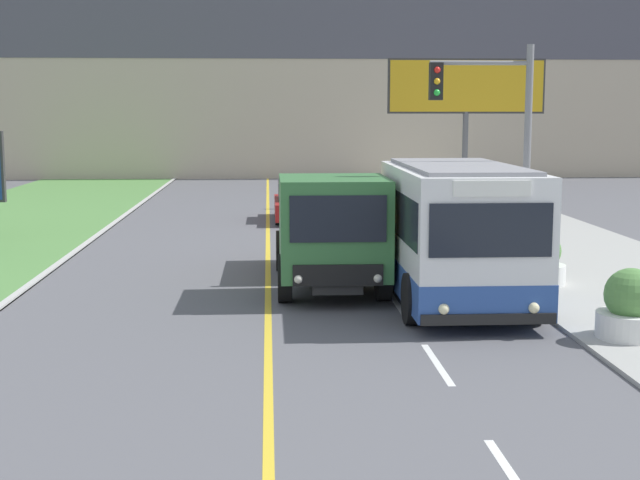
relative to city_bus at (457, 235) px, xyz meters
The scene contains 9 objects.
apartment_block_background 40.85m from the city_bus, 95.69° to the left, with size 80.00×8.04×20.45m.
city_bus is the anchor object (origin of this frame).
dump_truck 3.02m from the city_bus, 146.97° to the left, with size 2.43×6.60×2.66m.
car_distant 15.29m from the city_bus, 100.55° to the left, with size 1.80×4.30×1.45m.
traffic_light_mast 2.58m from the city_bus, 47.16° to the left, with size 2.28×0.32×5.51m.
billboard_large 19.94m from the city_bus, 77.09° to the left, with size 6.63×0.24×6.24m.
planter_round_near 4.06m from the city_bus, 51.38° to the right, with size 1.19×1.19×1.25m.
planter_round_second 3.19m from the city_bus, 38.65° to the left, with size 1.16×1.16×1.24m.
planter_round_third 7.43m from the city_bus, 69.60° to the left, with size 1.19×1.19×1.31m.
Camera 1 is at (0.02, -1.52, 4.09)m, focal length 50.00 mm.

